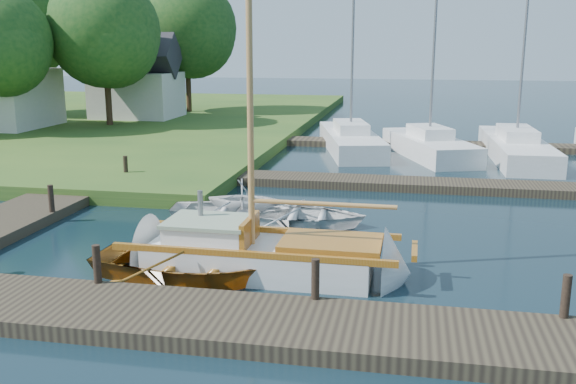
% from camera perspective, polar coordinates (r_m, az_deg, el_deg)
% --- Properties ---
extents(ground, '(160.00, 160.00, 0.00)m').
position_cam_1_polar(ground, '(17.47, -0.00, -3.84)').
color(ground, black).
rests_on(ground, ground).
extents(near_dock, '(18.00, 2.20, 0.30)m').
position_cam_1_polar(near_dock, '(11.95, -5.58, -11.35)').
color(near_dock, black).
rests_on(near_dock, ground).
extents(left_dock, '(2.20, 18.00, 0.30)m').
position_cam_1_polar(left_dock, '(22.10, -19.77, -0.61)').
color(left_dock, black).
rests_on(left_dock, ground).
extents(far_dock, '(14.00, 1.60, 0.30)m').
position_cam_1_polar(far_dock, '(23.47, 7.83, 0.81)').
color(far_dock, black).
rests_on(far_dock, ground).
extents(pontoon, '(30.00, 1.60, 0.30)m').
position_cam_1_polar(pontoon, '(33.49, 22.62, 3.58)').
color(pontoon, black).
rests_on(pontoon, ground).
extents(mooring_post_1, '(0.16, 0.16, 0.80)m').
position_cam_1_polar(mooring_post_1, '(13.69, -16.62, -6.15)').
color(mooring_post_1, black).
rests_on(mooring_post_1, near_dock).
extents(mooring_post_2, '(0.16, 0.16, 0.80)m').
position_cam_1_polar(mooring_post_2, '(12.34, 2.45, -7.73)').
color(mooring_post_2, black).
rests_on(mooring_post_2, near_dock).
extents(mooring_post_3, '(0.16, 0.16, 0.80)m').
position_cam_1_polar(mooring_post_3, '(12.54, 23.47, -8.49)').
color(mooring_post_3, black).
rests_on(mooring_post_3, near_dock).
extents(mooring_post_4, '(0.16, 0.16, 0.80)m').
position_cam_1_polar(mooring_post_4, '(19.80, -20.31, -0.54)').
color(mooring_post_4, black).
rests_on(mooring_post_4, left_dock).
extents(mooring_post_5, '(0.16, 0.16, 0.80)m').
position_cam_1_polar(mooring_post_5, '(24.11, -14.23, 2.19)').
color(mooring_post_5, black).
rests_on(mooring_post_5, left_dock).
extents(sailboat, '(7.17, 2.05, 9.83)m').
position_cam_1_polar(sailboat, '(14.54, -1.80, -5.95)').
color(sailboat, white).
rests_on(sailboat, ground).
extents(dinghy, '(4.53, 3.32, 0.91)m').
position_cam_1_polar(dinghy, '(14.41, -8.68, -5.80)').
color(dinghy, '#8E480F').
rests_on(dinghy, ground).
extents(tender_a, '(3.80, 2.92, 0.73)m').
position_cam_1_polar(tender_a, '(19.07, -5.10, -1.30)').
color(tender_a, white).
rests_on(tender_a, ground).
extents(tender_b, '(2.33, 2.01, 1.22)m').
position_cam_1_polar(tender_b, '(19.32, -3.80, -0.34)').
color(tender_b, white).
rests_on(tender_b, ground).
extents(tender_c, '(3.85, 2.83, 0.77)m').
position_cam_1_polar(tender_c, '(18.22, 1.11, -1.86)').
color(tender_c, white).
rests_on(tender_c, ground).
extents(marina_boat_1, '(4.14, 8.85, 11.29)m').
position_cam_1_polar(marina_boat_1, '(31.40, 5.59, 4.74)').
color(marina_boat_1, white).
rests_on(marina_boat_1, ground).
extents(marina_boat_2, '(4.52, 7.47, 10.67)m').
position_cam_1_polar(marina_boat_2, '(30.19, 12.44, 4.16)').
color(marina_boat_2, white).
rests_on(marina_boat_2, ground).
extents(marina_boat_3, '(2.41, 9.31, 11.66)m').
position_cam_1_polar(marina_boat_3, '(30.81, 19.61, 3.88)').
color(marina_boat_3, white).
rests_on(marina_boat_3, ground).
extents(house_c, '(5.25, 4.00, 5.28)m').
position_cam_1_polar(house_c, '(42.15, -13.29, 9.31)').
color(house_c, beige).
rests_on(house_c, shore).
extents(tree_3, '(6.41, 6.38, 8.74)m').
position_cam_1_polar(tree_3, '(38.51, -16.00, 13.65)').
color(tree_3, '#332114').
rests_on(tree_3, shore).
extents(tree_4, '(7.01, 7.01, 9.66)m').
position_cam_1_polar(tree_4, '(45.99, -22.93, 13.67)').
color(tree_4, '#332114').
rests_on(tree_4, shore).
extents(tree_7, '(6.83, 6.83, 9.38)m').
position_cam_1_polar(tree_7, '(45.11, -8.99, 14.32)').
color(tree_7, '#332114').
rests_on(tree_7, shore).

